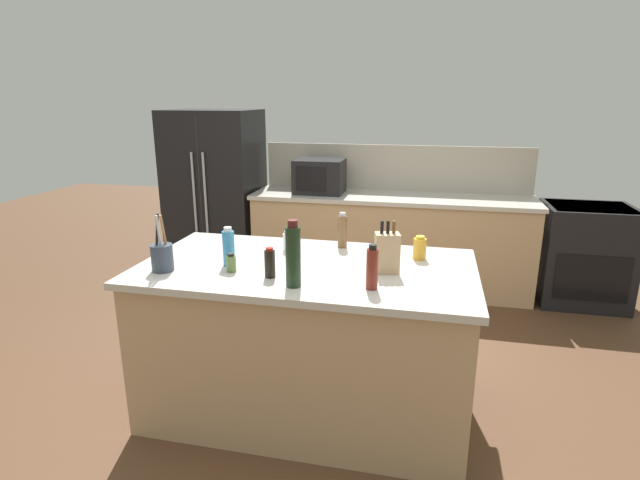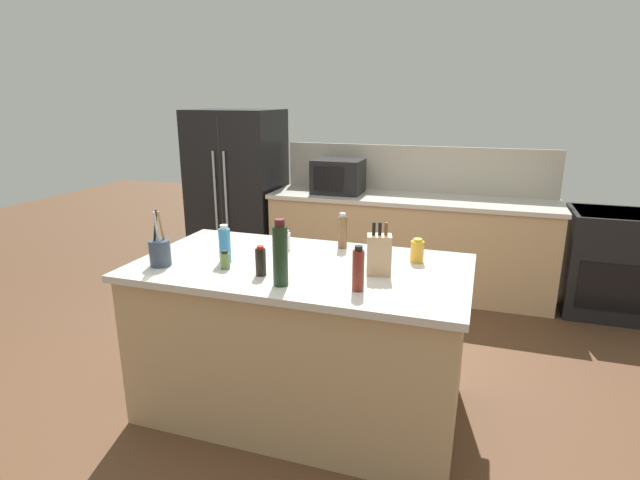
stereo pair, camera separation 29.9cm
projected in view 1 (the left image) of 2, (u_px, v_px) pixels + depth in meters
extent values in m
plane|color=brown|center=(308.00, 407.00, 3.13)|extent=(14.00, 14.00, 0.00)
cube|color=tan|center=(390.00, 244.00, 5.00)|extent=(2.70, 0.62, 0.90)
cube|color=beige|center=(391.00, 198.00, 4.87)|extent=(2.74, 0.66, 0.04)
cube|color=#B2A899|center=(395.00, 168.00, 5.10)|extent=(2.70, 0.03, 0.46)
cube|color=tan|center=(307.00, 342.00, 3.00)|extent=(1.85, 0.98, 0.90)
cube|color=beige|center=(307.00, 268.00, 2.87)|extent=(1.91, 1.04, 0.04)
cube|color=black|center=(216.00, 194.00, 5.33)|extent=(0.92, 0.72, 1.74)
cube|color=#2D2D2D|center=(201.00, 200.00, 4.99)|extent=(0.01, 0.00, 1.66)
cylinder|color=#ADB2B7|center=(194.00, 200.00, 4.98)|extent=(0.02, 0.02, 0.96)
cylinder|color=#ADB2B7|center=(206.00, 201.00, 4.96)|extent=(0.02, 0.02, 0.96)
cube|color=black|center=(584.00, 255.00, 4.62)|extent=(0.76, 0.64, 0.92)
cube|color=black|center=(592.00, 278.00, 4.35)|extent=(0.61, 0.01, 0.41)
cube|color=black|center=(591.00, 207.00, 4.50)|extent=(0.68, 0.58, 0.02)
cube|color=black|center=(320.00, 176.00, 4.97)|extent=(0.48, 0.38, 0.33)
cube|color=black|center=(311.00, 179.00, 4.80)|extent=(0.30, 0.01, 0.23)
cube|color=tan|center=(387.00, 253.00, 2.72)|extent=(0.15, 0.13, 0.22)
cylinder|color=black|center=(382.00, 227.00, 2.68)|extent=(0.02, 0.02, 0.07)
cylinder|color=black|center=(388.00, 227.00, 2.68)|extent=(0.02, 0.02, 0.07)
cylinder|color=brown|center=(394.00, 227.00, 2.68)|extent=(0.02, 0.02, 0.07)
cylinder|color=#333D4C|center=(162.00, 258.00, 2.75)|extent=(0.12, 0.12, 0.15)
cylinder|color=olive|center=(163.00, 230.00, 2.71)|extent=(0.01, 0.05, 0.18)
cylinder|color=black|center=(157.00, 230.00, 2.72)|extent=(0.01, 0.05, 0.18)
cylinder|color=#B2B2B7|center=(158.00, 231.00, 2.69)|extent=(0.01, 0.03, 0.18)
cylinder|color=gold|center=(420.00, 249.00, 2.95)|extent=(0.08, 0.08, 0.13)
cylinder|color=gold|center=(420.00, 237.00, 2.93)|extent=(0.05, 0.05, 0.02)
cylinder|color=maroon|center=(372.00, 269.00, 2.48)|extent=(0.06, 0.06, 0.21)
cylinder|color=black|center=(373.00, 247.00, 2.45)|extent=(0.04, 0.04, 0.02)
cylinder|color=brown|center=(342.00, 232.00, 3.17)|extent=(0.06, 0.06, 0.20)
cylinder|color=#B2B2B7|center=(343.00, 214.00, 3.14)|extent=(0.04, 0.04, 0.02)
cylinder|color=black|center=(293.00, 257.00, 2.50)|extent=(0.08, 0.08, 0.31)
cylinder|color=#4C1919|center=(293.00, 224.00, 2.45)|extent=(0.05, 0.05, 0.04)
cylinder|color=#3384BC|center=(229.00, 248.00, 2.83)|extent=(0.07, 0.07, 0.20)
cylinder|color=white|center=(228.00, 229.00, 2.80)|extent=(0.04, 0.04, 0.02)
cylinder|color=black|center=(270.00, 264.00, 2.65)|extent=(0.06, 0.06, 0.15)
cylinder|color=#B22319|center=(269.00, 249.00, 2.63)|extent=(0.04, 0.04, 0.02)
cylinder|color=silver|center=(287.00, 242.00, 3.11)|extent=(0.05, 0.05, 0.11)
cylinder|color=#B2B2B7|center=(287.00, 232.00, 3.09)|extent=(0.03, 0.03, 0.02)
cylinder|color=#567038|center=(231.00, 264.00, 2.74)|extent=(0.05, 0.05, 0.09)
cylinder|color=black|center=(231.00, 255.00, 2.73)|extent=(0.04, 0.04, 0.02)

